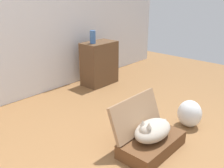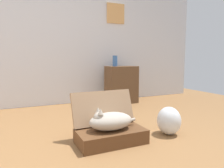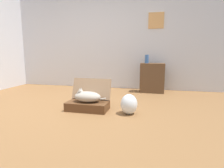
{
  "view_description": "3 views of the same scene",
  "coord_description": "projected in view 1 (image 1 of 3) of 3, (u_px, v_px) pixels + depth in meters",
  "views": [
    {
      "loc": [
        -1.43,
        -0.95,
        1.46
      ],
      "look_at": [
        0.49,
        0.8,
        0.49
      ],
      "focal_mm": 40.54,
      "sensor_mm": 36.0,
      "label": 1
    },
    {
      "loc": [
        -0.5,
        -1.71,
        0.84
      ],
      "look_at": [
        0.61,
        0.7,
        0.52
      ],
      "focal_mm": 34.48,
      "sensor_mm": 36.0,
      "label": 2
    },
    {
      "loc": [
        1.41,
        -2.6,
        0.92
      ],
      "look_at": [
        0.61,
        0.77,
        0.34
      ],
      "focal_mm": 29.66,
      "sensor_mm": 36.0,
      "label": 3
    }
  ],
  "objects": [
    {
      "name": "suitcase_base",
      "position": [
        152.0,
        144.0,
        2.42
      ],
      "size": [
        0.67,
        0.36,
        0.14
      ],
      "primitive_type": "cube",
      "color": "brown",
      "rests_on": "ground"
    },
    {
      "name": "plastic_bag_white",
      "position": [
        190.0,
        114.0,
        2.84
      ],
      "size": [
        0.26,
        0.27,
        0.31
      ],
      "primitive_type": "ellipsoid",
      "color": "silver",
      "rests_on": "ground"
    },
    {
      "name": "vase_tall",
      "position": [
        93.0,
        37.0,
        3.82
      ],
      "size": [
        0.09,
        0.09,
        0.2
      ],
      "primitive_type": "cylinder",
      "color": "#38609E",
      "rests_on": "side_table"
    },
    {
      "name": "suitcase_lid",
      "position": [
        136.0,
        115.0,
        2.46
      ],
      "size": [
        0.67,
        0.16,
        0.35
      ],
      "primitive_type": "cube",
      "rotation": [
        1.2,
        0.0,
        0.0
      ],
      "color": "#9B7756",
      "rests_on": "suitcase_base"
    },
    {
      "name": "cat",
      "position": [
        152.0,
        130.0,
        2.36
      ],
      "size": [
        0.52,
        0.27,
        0.23
      ],
      "color": "#B2A899",
      "rests_on": "suitcase_base"
    },
    {
      "name": "side_table",
      "position": [
        99.0,
        63.0,
        4.08
      ],
      "size": [
        0.56,
        0.34,
        0.69
      ],
      "primitive_type": "cube",
      "color": "brown",
      "rests_on": "ground"
    }
  ]
}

